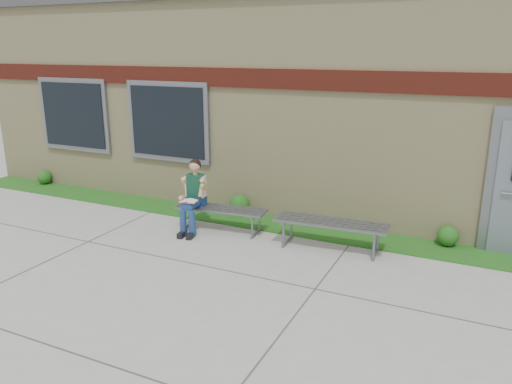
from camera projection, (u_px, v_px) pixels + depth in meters
The scene contains 9 objects.
ground at pixel (232, 290), 6.69m from camera, with size 80.00×80.00×0.00m, color #9E9E99.
grass_strip at pixel (300, 228), 8.95m from camera, with size 16.00×0.80×0.02m, color #235316.
school_building at pixel (354, 95), 11.31m from camera, with size 16.20×6.22×4.20m.
bench_left at pixel (221, 213), 8.80m from camera, with size 1.66×0.60×0.42m.
bench_right at pixel (331, 228), 7.96m from camera, with size 1.84×0.61×0.47m.
girl at pixel (193, 195), 8.72m from camera, with size 0.49×0.79×1.27m.
shrub_west at pixel (44, 177), 11.80m from camera, with size 0.32×0.32×0.32m, color #235316.
shrub_mid at pixel (239, 204), 9.66m from camera, with size 0.38×0.38×0.38m, color #235316.
shrub_east at pixel (448, 236), 8.10m from camera, with size 0.34×0.34×0.34m, color #235316.
Camera 1 is at (2.88, -5.34, 3.13)m, focal length 35.00 mm.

